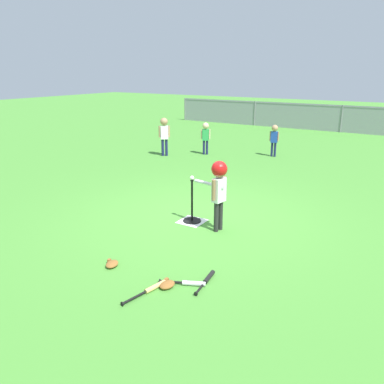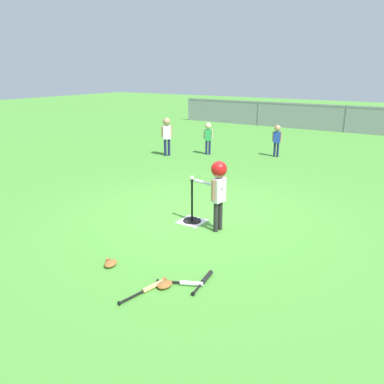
{
  "view_description": "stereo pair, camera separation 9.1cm",
  "coord_description": "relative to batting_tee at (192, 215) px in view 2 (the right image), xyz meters",
  "views": [
    {
      "loc": [
        3.39,
        -5.68,
        2.58
      ],
      "look_at": [
        0.02,
        -0.28,
        0.55
      ],
      "focal_mm": 35.98,
      "sensor_mm": 36.0,
      "label": 1
    },
    {
      "loc": [
        3.47,
        -5.63,
        2.58
      ],
      "look_at": [
        0.02,
        -0.28,
        0.55
      ],
      "focal_mm": 35.98,
      "sensor_mm": 36.0,
      "label": 2
    }
  ],
  "objects": [
    {
      "name": "ground_plane",
      "position": [
        -0.02,
        0.28,
        -0.13
      ],
      "size": [
        60.0,
        60.0,
        0.0
      ],
      "primitive_type": "plane",
      "color": "#478C33"
    },
    {
      "name": "fielder_deep_left",
      "position": [
        -0.71,
        5.9,
        0.5
      ],
      "size": [
        0.29,
        0.19,
        0.98
      ],
      "color": "#191E4C",
      "rests_on": "ground_plane"
    },
    {
      "name": "spare_bat_silver",
      "position": [
        1.1,
        -1.83,
        -0.1
      ],
      "size": [
        0.56,
        0.3,
        0.06
      ],
      "color": "silver",
      "rests_on": "ground_plane"
    },
    {
      "name": "batter_child",
      "position": [
        0.57,
        -0.1,
        0.72
      ],
      "size": [
        0.64,
        0.34,
        1.19
      ],
      "color": "#262626",
      "rests_on": "ground_plane"
    },
    {
      "name": "fielder_near_left",
      "position": [
        -3.64,
        4.2,
        0.63
      ],
      "size": [
        0.28,
        0.26,
        1.18
      ],
      "color": "#191E4C",
      "rests_on": "ground_plane"
    },
    {
      "name": "glove_near_bats",
      "position": [
        0.89,
        -2.0,
        -0.09
      ],
      "size": [
        0.18,
        0.24,
        0.07
      ],
      "color": "brown",
      "rests_on": "ground_plane"
    },
    {
      "name": "home_plate",
      "position": [
        0.0,
        0.0,
        -0.13
      ],
      "size": [
        0.44,
        0.44,
        0.01
      ],
      "primitive_type": "cube",
      "color": "white",
      "rests_on": "ground_plane"
    },
    {
      "name": "outfield_fence",
      "position": [
        -0.02,
        12.09,
        0.49
      ],
      "size": [
        16.06,
        0.06,
        1.15
      ],
      "color": "slate",
      "rests_on": "ground_plane"
    },
    {
      "name": "fielder_near_right",
      "position": [
        -2.66,
        5.05,
        0.52
      ],
      "size": [
        0.27,
        0.2,
        1.01
      ],
      "color": "#191E4C",
      "rests_on": "ground_plane"
    },
    {
      "name": "glove_by_plate",
      "position": [
        -0.06,
        -1.97,
        -0.09
      ],
      "size": [
        0.23,
        0.26,
        0.07
      ],
      "color": "brown",
      "rests_on": "ground_plane"
    },
    {
      "name": "spare_bat_black",
      "position": [
        1.25,
        -1.62,
        -0.1
      ],
      "size": [
        0.13,
        0.58,
        0.06
      ],
      "color": "black",
      "rests_on": "ground_plane"
    },
    {
      "name": "baseball_on_tee",
      "position": [
        0.0,
        0.0,
        0.68
      ],
      "size": [
        0.07,
        0.07,
        0.07
      ],
      "primitive_type": "sphere",
      "color": "white",
      "rests_on": "batting_tee"
    },
    {
      "name": "spare_bat_wood",
      "position": [
        0.78,
        -2.17,
        -0.1
      ],
      "size": [
        0.19,
        0.69,
        0.06
      ],
      "color": "#DBB266",
      "rests_on": "ground_plane"
    },
    {
      "name": "batting_tee",
      "position": [
        0.0,
        0.0,
        0.0
      ],
      "size": [
        0.32,
        0.32,
        0.77
      ],
      "color": "black",
      "rests_on": "ground_plane"
    }
  ]
}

